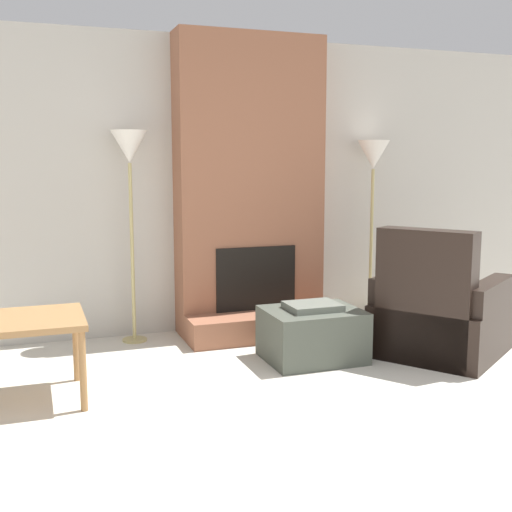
# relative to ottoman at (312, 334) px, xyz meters

# --- Properties ---
(ground_plane) EXTENTS (24.00, 24.00, 0.00)m
(ground_plane) POSITION_rel_ottoman_xyz_m (-0.16, -2.21, -0.21)
(ground_plane) COLOR beige
(wall_back) EXTENTS (6.92, 0.06, 2.60)m
(wall_back) POSITION_rel_ottoman_xyz_m (-0.16, 1.21, 1.09)
(wall_back) COLOR #BCB7AD
(wall_back) RESTS_ON ground_plane
(fireplace) EXTENTS (1.31, 0.70, 2.60)m
(fireplace) POSITION_rel_ottoman_xyz_m (-0.16, 0.98, 0.99)
(fireplace) COLOR #935B42
(fireplace) RESTS_ON ground_plane
(ottoman) EXTENTS (0.72, 0.59, 0.44)m
(ottoman) POSITION_rel_ottoman_xyz_m (0.00, 0.00, 0.00)
(ottoman) COLOR #474C42
(ottoman) RESTS_ON ground_plane
(armchair) EXTENTS (1.28, 1.27, 1.02)m
(armchair) POSITION_rel_ottoman_xyz_m (0.97, -0.23, 0.10)
(armchair) COLOR black
(armchair) RESTS_ON ground_plane
(side_table) EXTENTS (0.75, 0.67, 0.54)m
(side_table) POSITION_rel_ottoman_xyz_m (-2.08, -0.18, 0.27)
(side_table) COLOR #9E7042
(side_table) RESTS_ON ground_plane
(floor_lamp_left) EXTENTS (0.30, 0.30, 1.77)m
(floor_lamp_left) POSITION_rel_ottoman_xyz_m (-1.21, 0.98, 1.34)
(floor_lamp_left) COLOR tan
(floor_lamp_left) RESTS_ON ground_plane
(floor_lamp_right) EXTENTS (0.30, 0.30, 1.71)m
(floor_lamp_right) POSITION_rel_ottoman_xyz_m (1.06, 0.98, 1.28)
(floor_lamp_right) COLOR tan
(floor_lamp_right) RESTS_ON ground_plane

